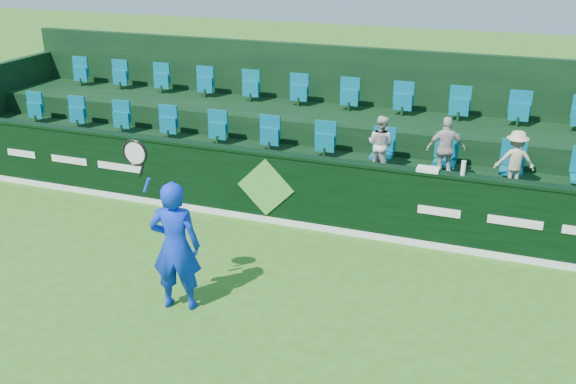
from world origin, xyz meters
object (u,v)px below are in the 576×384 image
at_px(spectator_middle, 446,149).
at_px(drinks_bottle, 463,168).
at_px(spectator_left, 381,144).
at_px(tennis_player, 175,245).
at_px(spectator_right, 515,160).
at_px(towel, 428,169).

distance_m(spectator_middle, drinks_bottle, 1.20).
distance_m(spectator_left, spectator_middle, 1.18).
bearing_deg(tennis_player, spectator_right, 44.97).
distance_m(tennis_player, spectator_right, 6.08).
bearing_deg(tennis_player, spectator_middle, 54.09).
xyz_separation_m(spectator_right, towel, (-1.33, -1.12, 0.05)).
bearing_deg(tennis_player, spectator_left, 65.85).
bearing_deg(drinks_bottle, spectator_middle, 110.27).
relative_size(tennis_player, drinks_bottle, 10.60).
relative_size(tennis_player, spectator_right, 2.42).
relative_size(tennis_player, spectator_left, 2.34).
bearing_deg(spectator_left, drinks_bottle, 164.07).
xyz_separation_m(tennis_player, spectator_middle, (3.11, 4.29, 0.42)).
xyz_separation_m(spectator_middle, towel, (-0.14, -1.12, -0.01)).
bearing_deg(spectator_middle, spectator_left, -17.54).
relative_size(spectator_middle, spectator_right, 1.12).
height_order(towel, drinks_bottle, drinks_bottle).
distance_m(spectator_middle, spectator_right, 1.19).
xyz_separation_m(spectator_middle, spectator_right, (1.19, 0.00, -0.06)).
relative_size(spectator_right, drinks_bottle, 4.38).
bearing_deg(spectator_right, spectator_middle, -11.89).
xyz_separation_m(tennis_player, drinks_bottle, (3.52, 3.17, 0.50)).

